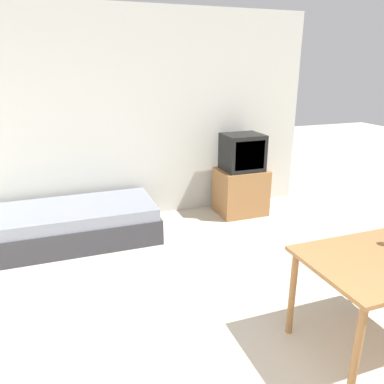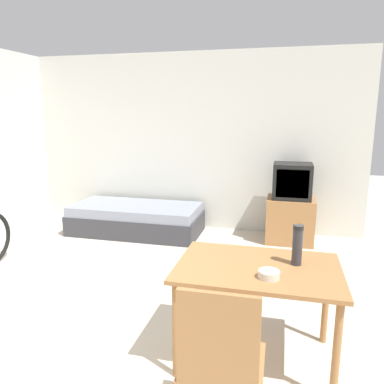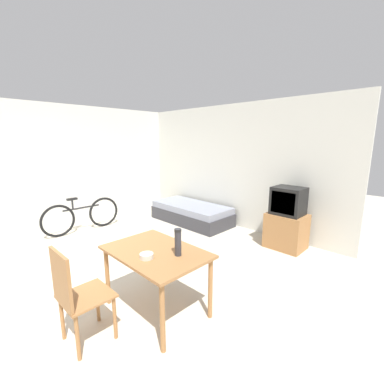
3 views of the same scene
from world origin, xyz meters
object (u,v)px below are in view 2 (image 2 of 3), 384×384
object	(u,v)px
dining_table	(258,278)
mate_bowl	(269,274)
daybed	(136,219)
tv	(291,207)
thermos_flask	(297,243)
wooden_chair	(220,360)

from	to	relation	value
dining_table	mate_bowl	bearing A→B (deg)	-65.14
daybed	tv	xyz separation A→B (m)	(2.27, 0.15, 0.30)
tv	mate_bowl	xyz separation A→B (m)	(-0.18, -2.92, 0.25)
tv	thermos_flask	distance (m)	2.67
wooden_chair	mate_bowl	xyz separation A→B (m)	(0.21, 0.66, 0.21)
daybed	thermos_flask	bearing A→B (deg)	-47.55
daybed	dining_table	distance (m)	3.30
daybed	tv	distance (m)	2.30
tv	thermos_flask	world-z (taller)	tv
wooden_chair	thermos_flask	world-z (taller)	thermos_flask
dining_table	tv	bearing A→B (deg)	84.51
daybed	mate_bowl	world-z (taller)	mate_bowl
dining_table	wooden_chair	xyz separation A→B (m)	(-0.12, -0.85, -0.09)
wooden_chair	dining_table	bearing A→B (deg)	81.65
tv	dining_table	xyz separation A→B (m)	(-0.26, -2.74, 0.13)
dining_table	thermos_flask	world-z (taller)	thermos_flask
daybed	mate_bowl	distance (m)	3.51
dining_table	daybed	bearing A→B (deg)	127.91
tv	dining_table	bearing A→B (deg)	-95.49
daybed	dining_table	bearing A→B (deg)	-52.09
wooden_chair	thermos_flask	xyz separation A→B (m)	(0.39, 0.94, 0.34)
tv	wooden_chair	bearing A→B (deg)	-96.17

